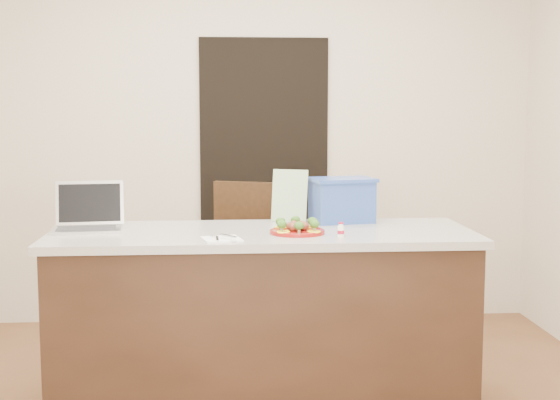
{
  "coord_description": "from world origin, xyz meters",
  "views": [
    {
      "loc": [
        -0.18,
        -3.5,
        1.52
      ],
      "look_at": [
        0.08,
        0.2,
        1.08
      ],
      "focal_mm": 50.0,
      "sensor_mm": 36.0,
      "label": 1
    }
  ],
  "objects": [
    {
      "name": "room_shell",
      "position": [
        0.0,
        0.0,
        1.62
      ],
      "size": [
        4.0,
        4.0,
        4.0
      ],
      "color": "white",
      "rests_on": "ground"
    },
    {
      "name": "doorway",
      "position": [
        0.1,
        1.98,
        1.0
      ],
      "size": [
        0.9,
        0.02,
        2.0
      ],
      "primitive_type": "cube",
      "color": "black",
      "rests_on": "ground"
    },
    {
      "name": "island",
      "position": [
        0.0,
        0.25,
        0.46
      ],
      "size": [
        2.06,
        0.76,
        0.92
      ],
      "color": "black",
      "rests_on": "ground"
    },
    {
      "name": "plate",
      "position": [
        0.16,
        0.16,
        0.93
      ],
      "size": [
        0.26,
        0.26,
        0.02
      ],
      "rotation": [
        0.0,
        0.0,
        -0.06
      ],
      "color": "maroon",
      "rests_on": "island"
    },
    {
      "name": "meatballs",
      "position": [
        0.16,
        0.16,
        0.96
      ],
      "size": [
        0.11,
        0.11,
        0.04
      ],
      "color": "brown",
      "rests_on": "plate"
    },
    {
      "name": "broccoli",
      "position": [
        0.16,
        0.16,
        0.97
      ],
      "size": [
        0.2,
        0.23,
        0.04
      ],
      "color": "#234B14",
      "rests_on": "plate"
    },
    {
      "name": "pepper_rings",
      "position": [
        0.16,
        0.16,
        0.94
      ],
      "size": [
        0.21,
        0.21,
        0.01
      ],
      "color": "yellow",
      "rests_on": "plate"
    },
    {
      "name": "napkin",
      "position": [
        -0.2,
        0.0,
        0.92
      ],
      "size": [
        0.2,
        0.2,
        0.01
      ],
      "primitive_type": "cube",
      "rotation": [
        0.0,
        0.0,
        0.23
      ],
      "color": "silver",
      "rests_on": "island"
    },
    {
      "name": "fork",
      "position": [
        -0.22,
        0.01,
        0.93
      ],
      "size": [
        0.03,
        0.15,
        0.0
      ],
      "rotation": [
        0.0,
        0.0,
        0.03
      ],
      "color": "silver",
      "rests_on": "napkin"
    },
    {
      "name": "knife",
      "position": [
        -0.17,
        -0.01,
        0.93
      ],
      "size": [
        0.08,
        0.18,
        0.01
      ],
      "rotation": [
        0.0,
        0.0,
        0.68
      ],
      "color": "white",
      "rests_on": "napkin"
    },
    {
      "name": "yogurt_bottle",
      "position": [
        0.36,
        0.05,
        0.95
      ],
      "size": [
        0.03,
        0.03,
        0.07
      ],
      "rotation": [
        0.0,
        0.0,
        -0.12
      ],
      "color": "white",
      "rests_on": "island"
    },
    {
      "name": "laptop",
      "position": [
        -0.85,
        0.35,
        0.98
      ],
      "size": [
        0.35,
        0.29,
        0.23
      ],
      "rotation": [
        0.0,
        0.0,
        0.11
      ],
      "color": "#AFB0B4",
      "rests_on": "island"
    },
    {
      "name": "leaflet",
      "position": [
        0.16,
        0.54,
        1.06
      ],
      "size": [
        0.19,
        0.11,
        0.27
      ],
      "primitive_type": "cube",
      "rotation": [
        -0.14,
        0.0,
        -0.41
      ],
      "color": "silver",
      "rests_on": "island"
    },
    {
      "name": "blue_box",
      "position": [
        0.43,
        0.52,
        1.04
      ],
      "size": [
        0.36,
        0.29,
        0.23
      ],
      "rotation": [
        0.0,
        0.0,
        0.2
      ],
      "color": "#2A4797",
      "rests_on": "island"
    },
    {
      "name": "chair",
      "position": [
        -0.02,
        1.06,
        0.61
      ],
      "size": [
        0.61,
        0.62,
        1.07
      ],
      "rotation": [
        0.0,
        0.0,
        -0.36
      ],
      "color": "#362010",
      "rests_on": "ground"
    }
  ]
}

